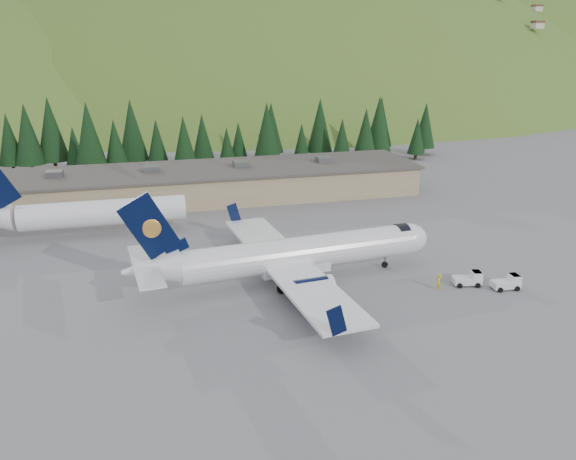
{
  "coord_description": "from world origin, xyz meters",
  "views": [
    {
      "loc": [
        -16.34,
        -55.98,
        25.55
      ],
      "look_at": [
        0.0,
        6.0,
        4.0
      ],
      "focal_mm": 35.0,
      "sensor_mm": 36.0,
      "label": 1
    }
  ],
  "objects_px": {
    "airliner": "(293,255)",
    "baggage_tug_b": "(508,282)",
    "second_airliner": "(82,213)",
    "terminal_building": "(212,183)",
    "baggage_tug_a": "(470,279)",
    "ramp_worker": "(439,282)"
  },
  "relations": [
    {
      "from": "baggage_tug_b",
      "to": "terminal_building",
      "type": "bearing_deg",
      "value": 124.12
    },
    {
      "from": "baggage_tug_a",
      "to": "baggage_tug_b",
      "type": "bearing_deg",
      "value": -15.28
    },
    {
      "from": "second_airliner",
      "to": "baggage_tug_a",
      "type": "distance_m",
      "value": 50.98
    },
    {
      "from": "airliner",
      "to": "terminal_building",
      "type": "bearing_deg",
      "value": 90.53
    },
    {
      "from": "baggage_tug_a",
      "to": "ramp_worker",
      "type": "bearing_deg",
      "value": -163.98
    },
    {
      "from": "baggage_tug_a",
      "to": "baggage_tug_b",
      "type": "distance_m",
      "value": 4.0
    },
    {
      "from": "airliner",
      "to": "baggage_tug_a",
      "type": "distance_m",
      "value": 19.67
    },
    {
      "from": "ramp_worker",
      "to": "second_airliner",
      "type": "bearing_deg",
      "value": -76.72
    },
    {
      "from": "baggage_tug_a",
      "to": "terminal_building",
      "type": "xyz_separation_m",
      "value": [
        -22.56,
        44.06,
        1.9
      ]
    },
    {
      "from": "baggage_tug_a",
      "to": "ramp_worker",
      "type": "xyz_separation_m",
      "value": [
        -3.92,
        -0.19,
        0.18
      ]
    },
    {
      "from": "airliner",
      "to": "ramp_worker",
      "type": "bearing_deg",
      "value": -28.2
    },
    {
      "from": "baggage_tug_b",
      "to": "ramp_worker",
      "type": "xyz_separation_m",
      "value": [
        -7.43,
        1.72,
        0.19
      ]
    },
    {
      "from": "airliner",
      "to": "second_airliner",
      "type": "height_order",
      "value": "airliner"
    },
    {
      "from": "baggage_tug_b",
      "to": "terminal_building",
      "type": "distance_m",
      "value": 52.89
    },
    {
      "from": "airliner",
      "to": "baggage_tug_b",
      "type": "bearing_deg",
      "value": -25.05
    },
    {
      "from": "second_airliner",
      "to": "baggage_tug_b",
      "type": "bearing_deg",
      "value": -33.09
    },
    {
      "from": "baggage_tug_a",
      "to": "terminal_building",
      "type": "distance_m",
      "value": 49.54
    },
    {
      "from": "airliner",
      "to": "baggage_tug_b",
      "type": "height_order",
      "value": "airliner"
    },
    {
      "from": "airliner",
      "to": "second_airliner",
      "type": "bearing_deg",
      "value": 131.8
    },
    {
      "from": "second_airliner",
      "to": "terminal_building",
      "type": "distance_m",
      "value": 25.55
    },
    {
      "from": "baggage_tug_b",
      "to": "ramp_worker",
      "type": "distance_m",
      "value": 7.63
    },
    {
      "from": "baggage_tug_b",
      "to": "second_airliner",
      "type": "bearing_deg",
      "value": 151.46
    }
  ]
}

